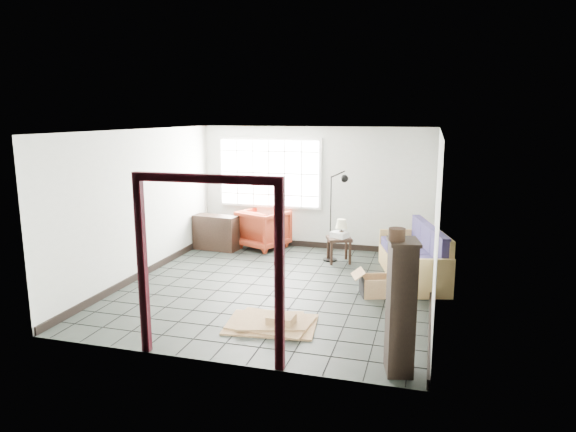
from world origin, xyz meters
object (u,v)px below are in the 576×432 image
(armchair, at_px, (264,227))
(tall_shelf, at_px, (401,306))
(side_table, at_px, (339,242))
(futon_sofa, at_px, (416,259))

(armchair, height_order, tall_shelf, tall_shelf)
(side_table, relative_size, tall_shelf, 0.38)
(armchair, distance_m, tall_shelf, 5.77)
(side_table, distance_m, tall_shelf, 4.40)
(armchair, distance_m, side_table, 1.89)
(futon_sofa, xyz_separation_m, armchair, (-3.26, 1.28, 0.12))
(futon_sofa, relative_size, tall_shelf, 1.50)
(armchair, relative_size, side_table, 1.58)
(armchair, xyz_separation_m, tall_shelf, (3.19, -4.80, 0.32))
(tall_shelf, bearing_deg, futon_sofa, 76.75)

